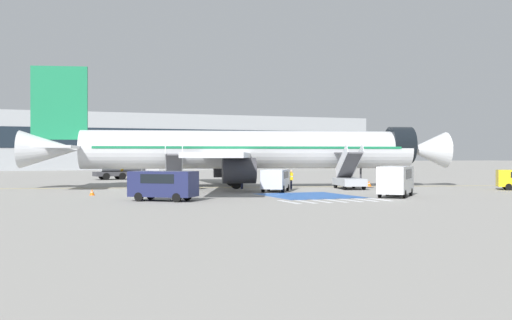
{
  "coord_description": "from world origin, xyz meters",
  "views": [
    {
      "loc": [
        -20.69,
        -57.68,
        3.2
      ],
      "look_at": [
        -0.25,
        -3.22,
        2.83
      ],
      "focal_mm": 42.0,
      "sensor_mm": 36.0,
      "label": 1
    }
  ],
  "objects_px": {
    "ground_crew_2": "(291,178)",
    "traffic_cone_0": "(162,189)",
    "airliner": "(242,150)",
    "fuel_tanker": "(126,167)",
    "ground_crew_0": "(242,179)",
    "ground_crew_1": "(291,178)",
    "service_van_3": "(276,178)",
    "traffic_cone_1": "(369,184)",
    "boarding_stairs_forward": "(349,178)",
    "baggage_cart": "(164,191)",
    "boarding_stairs_aft": "(174,179)",
    "service_van_0": "(396,179)",
    "traffic_cone_2": "(92,192)",
    "service_van_1": "(163,183)",
    "terminal_building": "(98,142)"
  },
  "relations": [
    {
      "from": "ground_crew_0",
      "to": "traffic_cone_1",
      "type": "xyz_separation_m",
      "value": [
        14.11,
        -0.24,
        -0.64
      ]
    },
    {
      "from": "traffic_cone_1",
      "to": "terminal_building",
      "type": "height_order",
      "value": "terminal_building"
    },
    {
      "from": "ground_crew_2",
      "to": "traffic_cone_1",
      "type": "distance_m",
      "value": 9.42
    },
    {
      "from": "ground_crew_1",
      "to": "traffic_cone_1",
      "type": "height_order",
      "value": "ground_crew_1"
    },
    {
      "from": "boarding_stairs_forward",
      "to": "traffic_cone_1",
      "type": "xyz_separation_m",
      "value": [
        4.31,
        3.42,
        -0.73
      ]
    },
    {
      "from": "ground_crew_0",
      "to": "ground_crew_1",
      "type": "height_order",
      "value": "ground_crew_1"
    },
    {
      "from": "service_van_0",
      "to": "terminal_building",
      "type": "xyz_separation_m",
      "value": [
        -11.99,
        106.1,
        5.25
      ]
    },
    {
      "from": "terminal_building",
      "to": "ground_crew_2",
      "type": "bearing_deg",
      "value": -84.38
    },
    {
      "from": "service_van_0",
      "to": "airliner",
      "type": "bearing_deg",
      "value": -26.22
    },
    {
      "from": "baggage_cart",
      "to": "traffic_cone_2",
      "type": "bearing_deg",
      "value": -63.71
    },
    {
      "from": "boarding_stairs_aft",
      "to": "traffic_cone_2",
      "type": "relative_size",
      "value": 10.97
    },
    {
      "from": "service_van_3",
      "to": "ground_crew_2",
      "type": "xyz_separation_m",
      "value": [
        3.37,
        4.23,
        -0.2
      ]
    },
    {
      "from": "airliner",
      "to": "traffic_cone_0",
      "type": "relative_size",
      "value": 71.36
    },
    {
      "from": "terminal_building",
      "to": "service_van_3",
      "type": "bearing_deg",
      "value": -86.61
    },
    {
      "from": "baggage_cart",
      "to": "boarding_stairs_aft",
      "type": "bearing_deg",
      "value": -168.25
    },
    {
      "from": "boarding_stairs_aft",
      "to": "service_van_1",
      "type": "height_order",
      "value": "boarding_stairs_aft"
    },
    {
      "from": "boarding_stairs_forward",
      "to": "baggage_cart",
      "type": "xyz_separation_m",
      "value": [
        -18.56,
        -1.66,
        -0.79
      ]
    },
    {
      "from": "service_van_1",
      "to": "traffic_cone_2",
      "type": "xyz_separation_m",
      "value": [
        -4.2,
        8.03,
        -1.02
      ]
    },
    {
      "from": "airliner",
      "to": "ground_crew_1",
      "type": "height_order",
      "value": "airliner"
    },
    {
      "from": "fuel_tanker",
      "to": "ground_crew_2",
      "type": "distance_m",
      "value": 31.89
    },
    {
      "from": "ground_crew_0",
      "to": "service_van_1",
      "type": "bearing_deg",
      "value": -158.0
    },
    {
      "from": "boarding_stairs_aft",
      "to": "terminal_building",
      "type": "height_order",
      "value": "terminal_building"
    },
    {
      "from": "service_van_1",
      "to": "traffic_cone_0",
      "type": "relative_size",
      "value": 8.14
    },
    {
      "from": "airliner",
      "to": "ground_crew_1",
      "type": "relative_size",
      "value": 23.37
    },
    {
      "from": "ground_crew_2",
      "to": "traffic_cone_0",
      "type": "relative_size",
      "value": 2.85
    },
    {
      "from": "ground_crew_0",
      "to": "traffic_cone_0",
      "type": "height_order",
      "value": "ground_crew_0"
    },
    {
      "from": "fuel_tanker",
      "to": "ground_crew_0",
      "type": "bearing_deg",
      "value": 6.53
    },
    {
      "from": "fuel_tanker",
      "to": "service_van_1",
      "type": "distance_m",
      "value": 41.44
    },
    {
      "from": "ground_crew_1",
      "to": "service_van_1",
      "type": "bearing_deg",
      "value": -40.83
    },
    {
      "from": "boarding_stairs_forward",
      "to": "service_van_3",
      "type": "xyz_separation_m",
      "value": [
        -8.42,
        -1.61,
        0.16
      ]
    },
    {
      "from": "airliner",
      "to": "fuel_tanker",
      "type": "relative_size",
      "value": 4.88
    },
    {
      "from": "boarding_stairs_aft",
      "to": "service_van_0",
      "type": "relative_size",
      "value": 1.09
    },
    {
      "from": "service_van_3",
      "to": "ground_crew_1",
      "type": "bearing_deg",
      "value": -102.7
    },
    {
      "from": "fuel_tanker",
      "to": "ground_crew_0",
      "type": "relative_size",
      "value": 5.39
    },
    {
      "from": "boarding_stairs_forward",
      "to": "terminal_building",
      "type": "distance_m",
      "value": 96.13
    },
    {
      "from": "ground_crew_0",
      "to": "service_van_3",
      "type": "bearing_deg",
      "value": -104.09
    },
    {
      "from": "boarding_stairs_forward",
      "to": "service_van_0",
      "type": "relative_size",
      "value": 1.09
    },
    {
      "from": "service_van_0",
      "to": "traffic_cone_0",
      "type": "height_order",
      "value": "service_van_0"
    },
    {
      "from": "fuel_tanker",
      "to": "service_van_1",
      "type": "bearing_deg",
      "value": -11.91
    },
    {
      "from": "ground_crew_0",
      "to": "ground_crew_2",
      "type": "relative_size",
      "value": 0.95
    },
    {
      "from": "ground_crew_2",
      "to": "service_van_3",
      "type": "bearing_deg",
      "value": -147.53
    },
    {
      "from": "boarding_stairs_aft",
      "to": "ground_crew_1",
      "type": "relative_size",
      "value": 2.97
    },
    {
      "from": "traffic_cone_2",
      "to": "service_van_0",
      "type": "bearing_deg",
      "value": -24.54
    },
    {
      "from": "boarding_stairs_aft",
      "to": "boarding_stairs_forward",
      "type": "bearing_deg",
      "value": -0.0
    },
    {
      "from": "boarding_stairs_aft",
      "to": "ground_crew_1",
      "type": "distance_m",
      "value": 11.14
    },
    {
      "from": "airliner",
      "to": "service_van_1",
      "type": "xyz_separation_m",
      "value": [
        -11.48,
        -15.79,
        -2.57
      ]
    },
    {
      "from": "traffic_cone_1",
      "to": "baggage_cart",
      "type": "bearing_deg",
      "value": -167.47
    },
    {
      "from": "service_van_0",
      "to": "ground_crew_2",
      "type": "distance_m",
      "value": 14.1
    },
    {
      "from": "ground_crew_2",
      "to": "traffic_cone_2",
      "type": "bearing_deg",
      "value": 171.7
    },
    {
      "from": "boarding_stairs_aft",
      "to": "service_van_3",
      "type": "distance_m",
      "value": 9.77
    }
  ]
}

